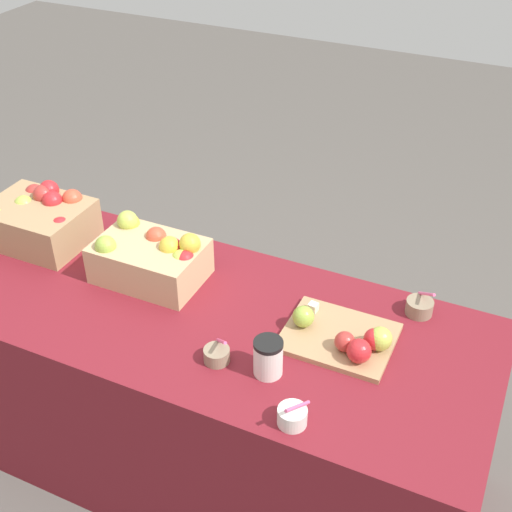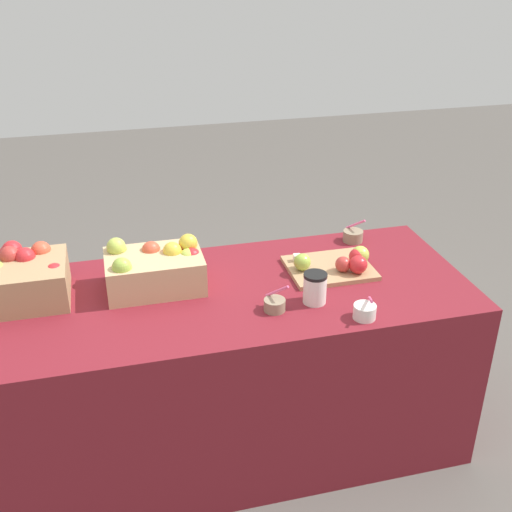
% 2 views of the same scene
% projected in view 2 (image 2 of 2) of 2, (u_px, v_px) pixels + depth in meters
% --- Properties ---
extents(ground_plane, '(10.00, 10.00, 0.00)m').
position_uv_depth(ground_plane, '(226.00, 440.00, 2.70)').
color(ground_plane, '#56514C').
extents(table, '(1.90, 0.76, 0.74)m').
position_uv_depth(table, '(224.00, 370.00, 2.54)').
color(table, maroon).
rests_on(table, ground_plane).
extents(apple_crate_left, '(0.36, 0.28, 0.20)m').
position_uv_depth(apple_crate_left, '(16.00, 279.00, 2.28)').
color(apple_crate_left, tan).
rests_on(apple_crate_left, table).
extents(apple_crate_middle, '(0.36, 0.24, 0.19)m').
position_uv_depth(apple_crate_middle, '(155.00, 267.00, 2.36)').
color(apple_crate_middle, tan).
rests_on(apple_crate_middle, table).
extents(cutting_board_front, '(0.33, 0.27, 0.09)m').
position_uv_depth(cutting_board_front, '(337.00, 264.00, 2.50)').
color(cutting_board_front, tan).
rests_on(cutting_board_front, table).
extents(sample_bowl_near, '(0.08, 0.09, 0.10)m').
position_uv_depth(sample_bowl_near, '(365.00, 311.00, 2.19)').
color(sample_bowl_near, silver).
rests_on(sample_bowl_near, table).
extents(sample_bowl_mid, '(0.09, 0.09, 0.11)m').
position_uv_depth(sample_bowl_mid, '(353.00, 236.00, 2.74)').
color(sample_bowl_mid, gray).
rests_on(sample_bowl_mid, table).
extents(sample_bowl_far, '(0.09, 0.09, 0.11)m').
position_uv_depth(sample_bowl_far, '(275.00, 304.00, 2.24)').
color(sample_bowl_far, gray).
rests_on(sample_bowl_far, table).
extents(coffee_cup, '(0.09, 0.09, 0.12)m').
position_uv_depth(coffee_cup, '(315.00, 288.00, 2.27)').
color(coffee_cup, silver).
rests_on(coffee_cup, table).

